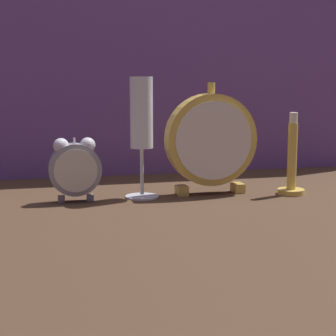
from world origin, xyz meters
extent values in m
plane|color=#422D1E|center=(0.00, 0.00, 0.00)|extent=(4.00, 4.00, 0.00)
cube|color=#6B478E|center=(0.00, 0.33, 0.28)|extent=(1.27, 0.01, 0.55)
cube|color=gray|center=(-0.20, 0.07, 0.01)|extent=(0.01, 0.01, 0.01)
cube|color=gray|center=(-0.15, 0.07, 0.01)|extent=(0.01, 0.01, 0.01)
cylinder|color=gray|center=(-0.17, 0.07, 0.06)|extent=(0.09, 0.03, 0.09)
cylinder|color=beige|center=(-0.17, 0.05, 0.06)|extent=(0.08, 0.00, 0.08)
sphere|color=silver|center=(-0.20, 0.07, 0.10)|extent=(0.03, 0.03, 0.03)
sphere|color=silver|center=(-0.15, 0.07, 0.10)|extent=(0.03, 0.03, 0.03)
cylinder|color=silver|center=(-0.17, 0.07, 0.11)|extent=(0.00, 0.00, 0.02)
cube|color=gold|center=(0.03, 0.08, 0.01)|extent=(0.02, 0.03, 0.02)
cube|color=gold|center=(0.14, 0.08, 0.01)|extent=(0.02, 0.03, 0.02)
cylinder|color=gold|center=(0.08, 0.08, 0.10)|extent=(0.17, 0.04, 0.17)
cylinder|color=silver|center=(0.08, 0.05, 0.10)|extent=(0.15, 0.00, 0.15)
cylinder|color=gold|center=(0.08, 0.08, 0.20)|extent=(0.01, 0.01, 0.02)
cylinder|color=silver|center=(-0.05, 0.07, 0.00)|extent=(0.06, 0.06, 0.01)
cylinder|color=silver|center=(-0.05, 0.07, 0.05)|extent=(0.01, 0.01, 0.09)
cylinder|color=white|center=(-0.05, 0.07, 0.16)|extent=(0.04, 0.04, 0.13)
cylinder|color=#E5D17F|center=(-0.05, 0.07, 0.14)|extent=(0.04, 0.04, 0.08)
cylinder|color=gold|center=(0.23, 0.03, 0.01)|extent=(0.05, 0.05, 0.01)
cylinder|color=gold|center=(0.23, 0.03, 0.07)|extent=(0.02, 0.02, 0.13)
cylinder|color=silver|center=(0.23, 0.03, 0.15)|extent=(0.02, 0.02, 0.02)
camera|label=1|loc=(-0.25, -0.93, 0.22)|focal=60.00mm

